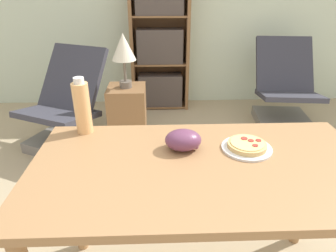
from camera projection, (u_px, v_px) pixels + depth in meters
dining_table at (202, 185)px, 1.25m from camera, size 1.40×0.73×0.77m
pizza_on_plate at (247, 146)px, 1.30m from camera, size 0.22×0.22×0.04m
grape_bunch at (183, 140)px, 1.28m from camera, size 0.16×0.12×0.09m
drink_bottle at (82, 107)px, 1.40m from camera, size 0.08×0.08×0.27m
lounge_chair_near at (66, 116)px, 2.80m from camera, size 0.83×0.94×0.88m
lounge_chair_far at (284, 98)px, 3.22m from camera, size 0.66×0.82×0.88m
bookshelf at (160, 44)px, 3.45m from camera, size 0.67×0.32×1.62m
side_table at (128, 116)px, 2.82m from camera, size 0.34×0.34×0.56m
table_lamp at (123, 50)px, 2.54m from camera, size 0.21×0.21×0.47m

